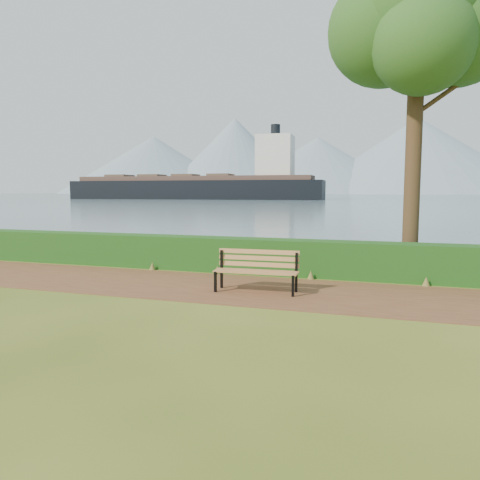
% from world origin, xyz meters
% --- Properties ---
extents(ground, '(140.00, 140.00, 0.00)m').
position_xyz_m(ground, '(0.00, 0.00, 0.00)').
color(ground, '#465A19').
rests_on(ground, ground).
extents(path, '(40.00, 3.40, 0.01)m').
position_xyz_m(path, '(0.00, 0.30, 0.01)').
color(path, '#55321D').
rests_on(path, ground).
extents(hedge, '(32.00, 0.85, 1.00)m').
position_xyz_m(hedge, '(0.00, 2.60, 0.50)').
color(hedge, '#163F12').
rests_on(hedge, ground).
extents(water, '(700.00, 510.00, 0.00)m').
position_xyz_m(water, '(0.00, 260.00, 0.01)').
color(water, '#3F5465').
rests_on(water, ground).
extents(mountains, '(585.00, 190.00, 70.00)m').
position_xyz_m(mountains, '(-9.17, 406.05, 27.70)').
color(mountains, gray).
rests_on(mountains, ground).
extents(bench, '(2.00, 0.67, 0.99)m').
position_xyz_m(bench, '(0.64, 0.14, 0.57)').
color(bench, black).
rests_on(bench, ground).
extents(tree, '(4.91, 4.11, 9.44)m').
position_xyz_m(tree, '(4.12, 3.70, 7.01)').
color(tree, '#372316').
rests_on(tree, ground).
extents(cargo_ship, '(74.03, 15.99, 22.30)m').
position_xyz_m(cargo_ship, '(-48.33, 113.42, 3.32)').
color(cargo_ship, black).
rests_on(cargo_ship, ground).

